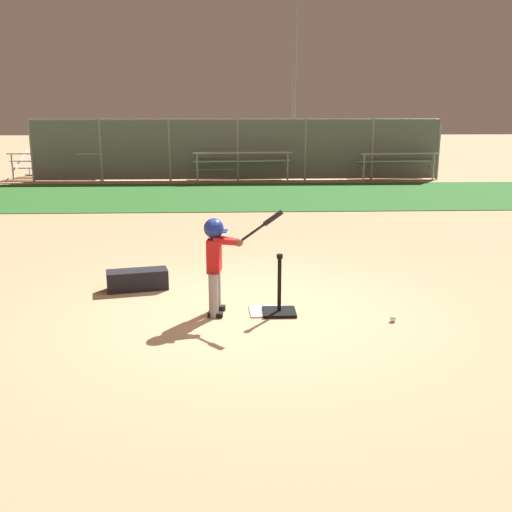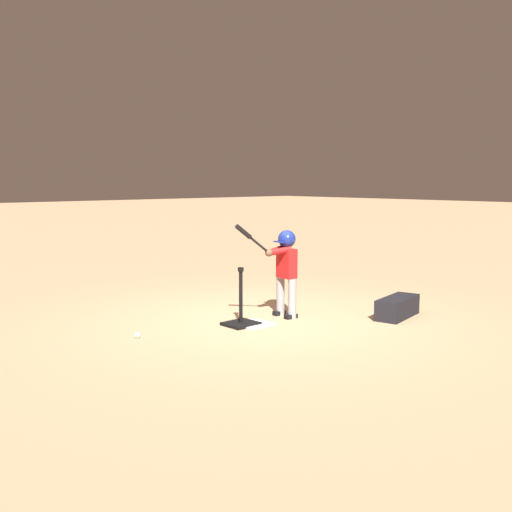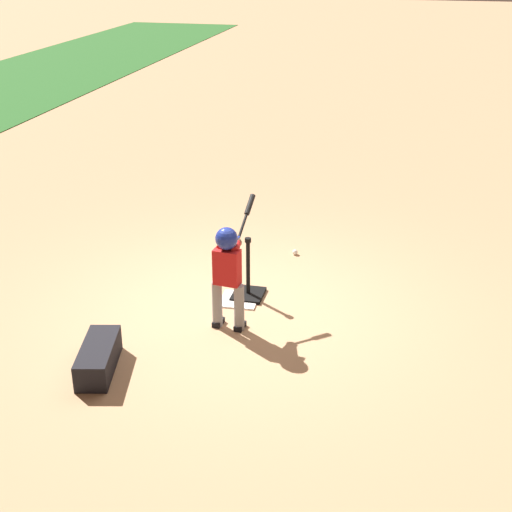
% 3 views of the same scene
% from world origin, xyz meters
% --- Properties ---
extents(ground_plane, '(90.00, 90.00, 0.00)m').
position_xyz_m(ground_plane, '(0.00, 0.00, 0.00)').
color(ground_plane, tan).
extents(home_plate, '(0.46, 0.46, 0.02)m').
position_xyz_m(home_plate, '(0.22, 0.04, 0.01)').
color(home_plate, white).
rests_on(home_plate, ground_plane).
extents(batting_tee, '(0.41, 0.37, 0.76)m').
position_xyz_m(batting_tee, '(0.36, -0.04, 0.12)').
color(batting_tee, black).
rests_on(batting_tee, ground_plane).
extents(batter_child, '(0.96, 0.39, 1.32)m').
position_xyz_m(batter_child, '(-0.40, -0.01, 0.77)').
color(batter_child, gray).
rests_on(batter_child, ground_plane).
extents(baseball, '(0.07, 0.07, 0.07)m').
position_xyz_m(baseball, '(1.70, -0.38, 0.04)').
color(baseball, white).
rests_on(baseball, ground_plane).
extents(equipment_bag, '(0.89, 0.50, 0.28)m').
position_xyz_m(equipment_bag, '(-1.55, 1.05, 0.14)').
color(equipment_bag, black).
rests_on(equipment_bag, ground_plane).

